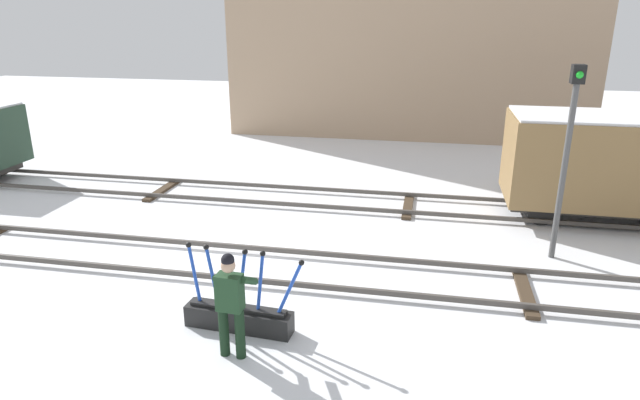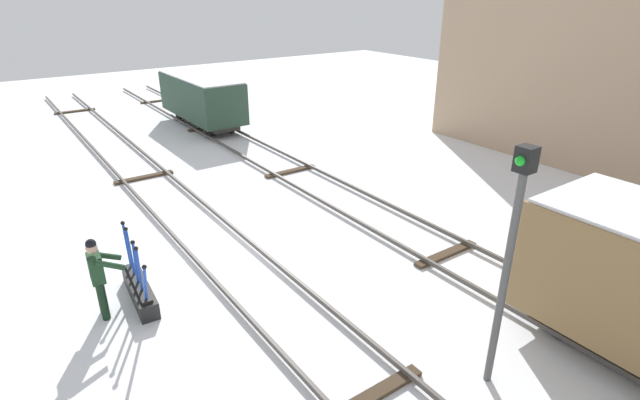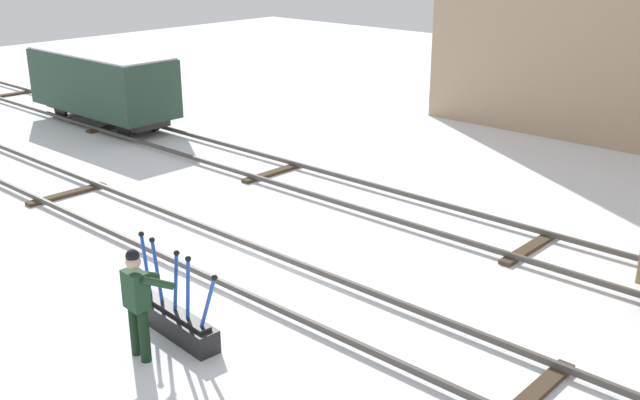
{
  "view_description": "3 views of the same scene",
  "coord_description": "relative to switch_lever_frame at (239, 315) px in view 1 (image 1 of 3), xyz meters",
  "views": [
    {
      "loc": [
        3.94,
        -9.68,
        4.94
      ],
      "look_at": [
        1.67,
        1.66,
        0.99
      ],
      "focal_mm": 31.09,
      "sensor_mm": 36.0,
      "label": 1
    },
    {
      "loc": [
        10.1,
        -4.0,
        5.9
      ],
      "look_at": [
        1.17,
        2.3,
        1.13
      ],
      "focal_mm": 27.34,
      "sensor_mm": 36.0,
      "label": 2
    },
    {
      "loc": [
        9.43,
        -8.06,
        5.76
      ],
      "look_at": [
        1.61,
        0.49,
        1.59
      ],
      "focal_mm": 41.96,
      "sensor_mm": 36.0,
      "label": 3
    }
  ],
  "objects": [
    {
      "name": "signal_post",
      "position": [
        5.56,
        3.96,
        2.18
      ],
      "size": [
        0.24,
        0.32,
        3.99
      ],
      "color": "#4C4C4C",
      "rests_on": "ground_plane"
    },
    {
      "name": "switch_lever_frame",
      "position": [
        0.0,
        0.0,
        0.0
      ],
      "size": [
        2.04,
        0.49,
        1.45
      ],
      "rotation": [
        0.0,
        0.0,
        -0.07
      ],
      "color": "black",
      "rests_on": "ground_plane"
    },
    {
      "name": "apartment_building",
      "position": [
        1.81,
        17.26,
        5.02
      ],
      "size": [
        14.69,
        5.71,
        10.54
      ],
      "color": "tan",
      "rests_on": "ground_plane"
    },
    {
      "name": "ground_plane",
      "position": [
        -1.09,
        2.17,
        -0.25
      ],
      "size": [
        60.0,
        60.0,
        0.0
      ],
      "primitive_type": "plane",
      "color": "white"
    },
    {
      "name": "track_siding_near",
      "position": [
        -1.09,
        6.52,
        -0.15
      ],
      "size": [
        44.0,
        1.94,
        0.18
      ],
      "color": "#4C4742",
      "rests_on": "ground_plane"
    },
    {
      "name": "rail_worker",
      "position": [
        0.16,
        -0.71,
        0.69
      ],
      "size": [
        0.57,
        0.65,
        1.69
      ],
      "rotation": [
        0.0,
        0.0,
        -0.07
      ],
      "color": "black",
      "rests_on": "ground_plane"
    },
    {
      "name": "track_main_line",
      "position": [
        -1.09,
        2.17,
        -0.14
      ],
      "size": [
        44.0,
        1.94,
        0.18
      ],
      "color": "#4C4742",
      "rests_on": "ground_plane"
    },
    {
      "name": "freight_car_near_switch",
      "position": [
        7.23,
        6.52,
        1.24
      ],
      "size": [
        4.85,
        2.3,
        2.62
      ],
      "rotation": [
        0.0,
        0.0,
        0.0
      ],
      "color": "#2D2B28",
      "rests_on": "ground_plane"
    }
  ]
}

